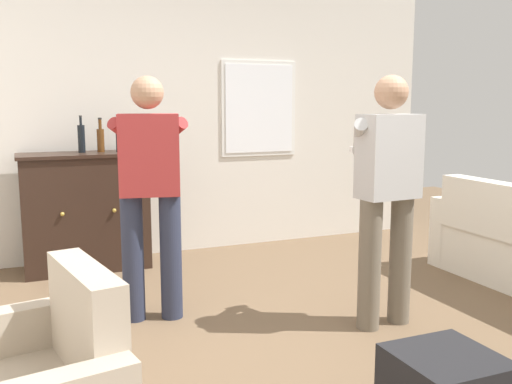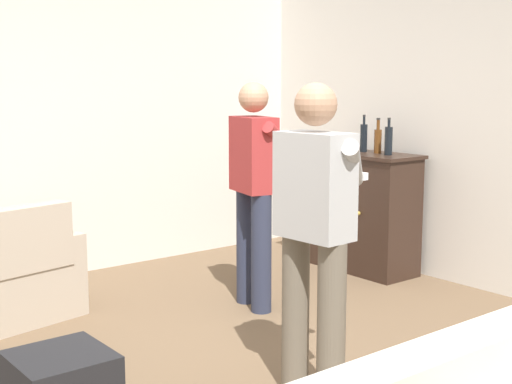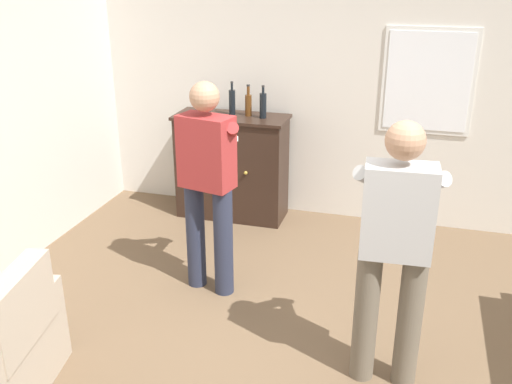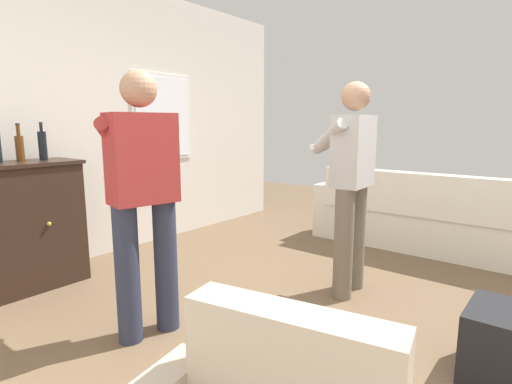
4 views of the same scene
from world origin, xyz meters
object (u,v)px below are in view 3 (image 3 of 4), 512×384
sideboard_cabinet (232,167)px  bottle_liquor_amber (232,102)px  bottle_wine_green (263,105)px  bottle_spirits_clear (248,104)px  person_standing_right (395,245)px  person_standing_left (208,179)px

sideboard_cabinet → bottle_liquor_amber: (-0.00, 0.05, 0.66)m
sideboard_cabinet → bottle_wine_green: size_ratio=3.54×
bottle_wine_green → bottle_spirits_clear: bearing=164.2°
bottle_spirits_clear → person_standing_right: (1.54, -2.19, -0.24)m
person_standing_left → bottle_liquor_amber: bearing=101.1°
bottle_wine_green → person_standing_left: 1.44m
sideboard_cabinet → bottle_spirits_clear: bearing=16.2°
sideboard_cabinet → person_standing_left: bearing=-78.6°
person_standing_right → person_standing_left: bearing=153.0°
sideboard_cabinet → bottle_wine_green: bottle_wine_green is taller
bottle_spirits_clear → person_standing_right: 2.69m
bottle_wine_green → bottle_spirits_clear: size_ratio=1.03×
bottle_wine_green → bottle_spirits_clear: (-0.16, 0.05, -0.01)m
bottle_liquor_amber → person_standing_left: (0.29, -1.47, -0.25)m
bottle_liquor_amber → bottle_wine_green: bearing=-7.8°
bottle_wine_green → bottle_spirits_clear: 0.17m
sideboard_cabinet → bottle_liquor_amber: bottle_liquor_amber is taller
bottle_wine_green → bottle_liquor_amber: size_ratio=0.97×
bottle_liquor_amber → bottle_spirits_clear: bearing=0.3°
bottle_liquor_amber → bottle_spirits_clear: (0.17, 0.00, -0.01)m
bottle_wine_green → bottle_liquor_amber: bottle_liquor_amber is taller
bottle_liquor_amber → person_standing_right: person_standing_right is taller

